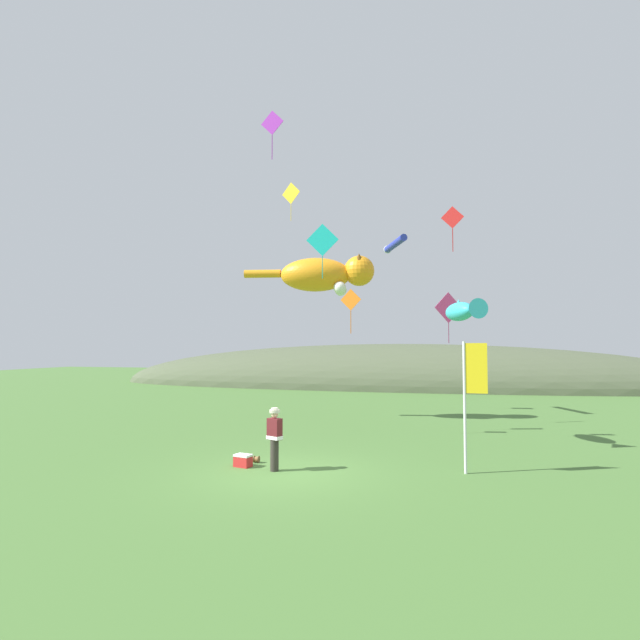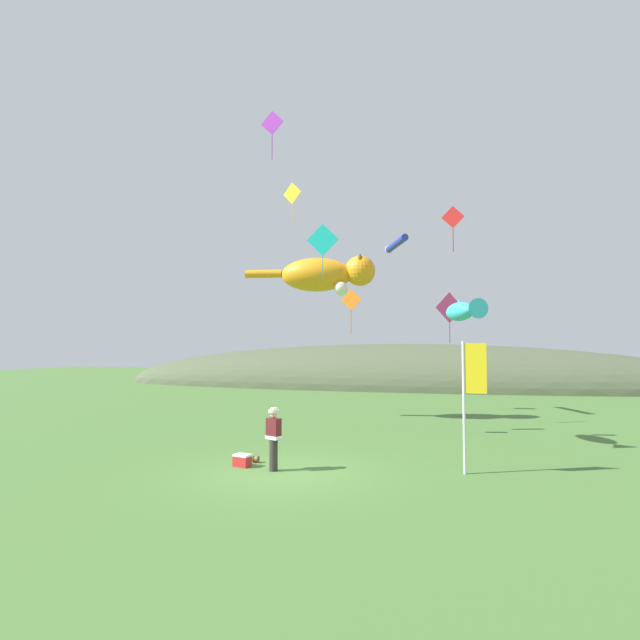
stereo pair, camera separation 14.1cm
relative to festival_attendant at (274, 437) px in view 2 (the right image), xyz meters
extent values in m
plane|color=#477033|center=(0.33, -0.14, -0.95)|extent=(120.00, 120.00, 0.00)
ellipsoid|color=#4C563D|center=(0.33, 31.16, -0.95)|extent=(53.79, 12.80, 7.50)
cylinder|color=#332D28|center=(0.00, 0.00, -0.51)|extent=(0.24, 0.24, 0.88)
cube|color=#59191E|center=(0.00, 0.00, 0.23)|extent=(0.46, 0.38, 0.60)
cube|color=white|center=(0.00, 0.00, -0.01)|extent=(0.49, 0.40, 0.10)
sphere|color=beige|center=(0.00, 0.00, 0.64)|extent=(0.20, 0.20, 0.20)
cylinder|color=#B2AD99|center=(0.00, 0.00, 0.73)|extent=(0.30, 0.30, 0.09)
cylinder|color=#B2AD99|center=(0.00, 0.00, 0.79)|extent=(0.20, 0.20, 0.07)
cylinder|color=olive|center=(-0.87, 0.82, -0.85)|extent=(0.14, 0.16, 0.16)
cylinder|color=brown|center=(-0.94, 0.82, -0.85)|extent=(0.02, 0.21, 0.21)
cylinder|color=brown|center=(-0.80, 0.82, -0.85)|extent=(0.02, 0.21, 0.21)
cube|color=red|center=(-1.06, 0.24, -0.80)|extent=(0.54, 0.42, 0.30)
cube|color=white|center=(-1.06, 0.24, -0.62)|extent=(0.55, 0.43, 0.06)
cylinder|color=silver|center=(5.24, 1.06, 0.88)|extent=(0.08, 0.08, 3.67)
cube|color=yellow|center=(5.56, 1.06, 1.97)|extent=(0.60, 0.03, 1.40)
ellipsoid|color=orange|center=(-1.36, 9.51, 6.02)|extent=(3.65, 2.33, 1.62)
ellipsoid|color=white|center=(-1.20, 9.54, 5.73)|extent=(2.34, 1.34, 0.89)
sphere|color=orange|center=(0.70, 9.86, 6.18)|extent=(1.46, 1.46, 1.46)
cone|color=#55330A|center=(0.64, 10.26, 6.71)|extent=(0.60, 0.60, 0.49)
cone|color=#55330A|center=(0.77, 9.47, 6.71)|extent=(0.60, 0.60, 0.49)
sphere|color=white|center=(-0.27, 10.19, 5.33)|extent=(0.58, 0.58, 0.58)
sphere|color=white|center=(-0.11, 9.23, 5.33)|extent=(0.58, 0.58, 0.58)
cylinder|color=orange|center=(-3.92, 9.07, 6.10)|extent=(1.82, 0.68, 0.39)
ellipsoid|color=#33B2CC|center=(5.21, 5.34, 3.84)|extent=(1.40, 2.08, 0.69)
cone|color=#33B2CC|center=(5.69, 4.14, 3.84)|extent=(0.87, 0.84, 0.69)
cone|color=#33B2CC|center=(5.19, 5.39, 4.13)|extent=(0.42, 0.42, 0.32)
sphere|color=black|center=(5.20, 6.02, 3.90)|extent=(0.16, 0.16, 0.16)
cylinder|color=#2633A5|center=(2.17, 12.40, 7.93)|extent=(1.49, 3.03, 0.36)
torus|color=white|center=(1.59, 13.85, 7.93)|extent=(0.43, 0.22, 0.44)
cube|color=purple|center=(-1.22, 2.99, 10.61)|extent=(0.89, 0.11, 0.89)
cylinder|color=black|center=(-1.22, 3.00, 10.61)|extent=(0.60, 0.08, 0.02)
cube|color=#6B1A7C|center=(-1.22, 2.99, 9.71)|extent=(0.03, 0.01, 0.90)
cube|color=yellow|center=(-3.17, 11.20, 10.67)|extent=(1.11, 0.40, 1.16)
cylinder|color=black|center=(-3.17, 11.21, 10.67)|extent=(0.74, 0.27, 0.02)
cube|color=#A98511|center=(-3.17, 11.20, 9.64)|extent=(0.03, 0.02, 0.90)
cube|color=#E53F8C|center=(4.82, 9.54, 4.31)|extent=(1.20, 0.74, 1.40)
cylinder|color=black|center=(4.82, 9.56, 4.31)|extent=(0.81, 0.50, 0.02)
cube|color=#A02C62|center=(4.82, 9.54, 3.17)|extent=(0.03, 0.02, 0.90)
cube|color=orange|center=(1.11, 5.65, 4.41)|extent=(0.85, 0.14, 0.86)
cylinder|color=black|center=(1.11, 5.67, 4.41)|extent=(0.57, 0.10, 0.02)
cube|color=#A95011|center=(1.11, 5.65, 3.53)|extent=(0.03, 0.01, 0.90)
cube|color=#19BFBF|center=(-0.03, 5.62, 6.84)|extent=(1.31, 0.15, 1.31)
cylinder|color=black|center=(-0.03, 5.63, 6.84)|extent=(0.88, 0.10, 0.02)
cube|color=#118585|center=(-0.03, 5.62, 5.73)|extent=(0.03, 0.01, 0.90)
cube|color=red|center=(5.02, 5.94, 7.50)|extent=(0.86, 0.04, 0.86)
cylinder|color=black|center=(5.02, 5.96, 7.50)|extent=(0.58, 0.03, 0.02)
cube|color=maroon|center=(5.02, 5.94, 6.62)|extent=(0.03, 0.01, 0.90)
camera|label=1|loc=(4.86, -13.53, 2.57)|focal=28.00mm
camera|label=2|loc=(5.00, -13.49, 2.57)|focal=28.00mm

